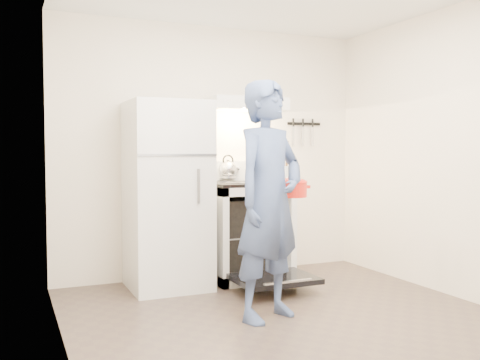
# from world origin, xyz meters

# --- Properties ---
(floor) EXTENTS (3.60, 3.60, 0.00)m
(floor) POSITION_xyz_m (0.00, 0.00, 0.00)
(floor) COLOR #4C3E32
(floor) RESTS_ON ground
(back_wall) EXTENTS (3.20, 0.02, 2.50)m
(back_wall) POSITION_xyz_m (0.00, 1.80, 1.25)
(back_wall) COLOR #F6E7CD
(back_wall) RESTS_ON ground
(refrigerator) EXTENTS (0.70, 0.70, 1.70)m
(refrigerator) POSITION_xyz_m (-0.58, 1.45, 0.85)
(refrigerator) COLOR silver
(refrigerator) RESTS_ON floor
(stove_body) EXTENTS (0.76, 0.65, 0.92)m
(stove_body) POSITION_xyz_m (0.23, 1.48, 0.46)
(stove_body) COLOR silver
(stove_body) RESTS_ON floor
(cooktop) EXTENTS (0.76, 0.65, 0.03)m
(cooktop) POSITION_xyz_m (0.23, 1.48, 0.94)
(cooktop) COLOR black
(cooktop) RESTS_ON stove_body
(backsplash) EXTENTS (0.76, 0.07, 0.20)m
(backsplash) POSITION_xyz_m (0.23, 1.76, 1.05)
(backsplash) COLOR silver
(backsplash) RESTS_ON cooktop
(oven_door) EXTENTS (0.70, 0.54, 0.04)m
(oven_door) POSITION_xyz_m (0.23, 0.88, 0.12)
(oven_door) COLOR black
(oven_door) RESTS_ON floor
(oven_rack) EXTENTS (0.60, 0.52, 0.01)m
(oven_rack) POSITION_xyz_m (0.23, 1.48, 0.44)
(oven_rack) COLOR slate
(oven_rack) RESTS_ON stove_body
(range_hood) EXTENTS (0.76, 0.50, 0.12)m
(range_hood) POSITION_xyz_m (0.23, 1.55, 1.71)
(range_hood) COLOR silver
(range_hood) RESTS_ON back_wall
(knife_strip) EXTENTS (0.40, 0.02, 0.03)m
(knife_strip) POSITION_xyz_m (1.05, 1.79, 1.55)
(knife_strip) COLOR black
(knife_strip) RESTS_ON back_wall
(pizza_stone) EXTENTS (0.31, 0.31, 0.02)m
(pizza_stone) POSITION_xyz_m (0.29, 1.51, 0.45)
(pizza_stone) COLOR #916A49
(pizza_stone) RESTS_ON oven_rack
(tea_kettle) EXTENTS (0.22, 0.18, 0.27)m
(tea_kettle) POSITION_xyz_m (0.12, 1.70, 1.08)
(tea_kettle) COLOR #BABABF
(tea_kettle) RESTS_ON cooktop
(utensil_jar) EXTENTS (0.11, 0.11, 0.13)m
(utensil_jar) POSITION_xyz_m (0.55, 1.26, 1.05)
(utensil_jar) COLOR silver
(utensil_jar) RESTS_ON cooktop
(person) EXTENTS (0.76, 0.64, 1.78)m
(person) POSITION_xyz_m (-0.14, 0.26, 0.89)
(person) COLOR navy
(person) RESTS_ON floor
(dutch_oven) EXTENTS (0.33, 0.26, 0.22)m
(dutch_oven) POSITION_xyz_m (0.20, 0.53, 0.94)
(dutch_oven) COLOR red
(dutch_oven) RESTS_ON person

